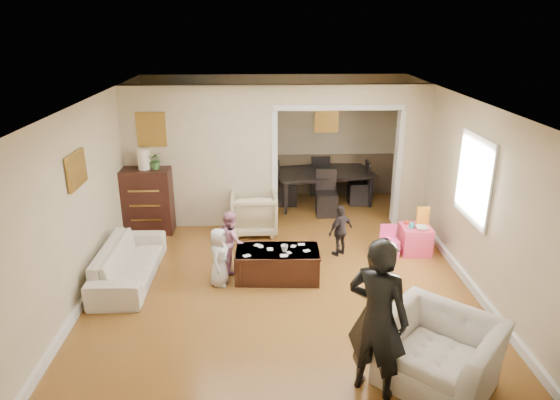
{
  "coord_description": "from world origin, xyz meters",
  "views": [
    {
      "loc": [
        -0.26,
        -6.96,
        3.66
      ],
      "look_at": [
        0.0,
        0.2,
        1.05
      ],
      "focal_mm": 31.86,
      "sensor_mm": 36.0,
      "label": 1
    }
  ],
  "objects_px": {
    "dining_table": "(323,188)",
    "child_toddler": "(340,231)",
    "armchair_back": "(254,212)",
    "adult_person": "(377,318)",
    "coffee_table": "(278,264)",
    "coffee_cup": "(284,248)",
    "child_kneel_b": "(231,241)",
    "table_lamp": "(144,159)",
    "dresser": "(148,201)",
    "play_table": "(415,239)",
    "sofa": "(129,263)",
    "child_kneel_a": "(219,257)",
    "cyan_cup": "(411,226)",
    "armchair_front": "(439,352)"
  },
  "relations": [
    {
      "from": "dresser",
      "to": "armchair_front",
      "type": "bearing_deg",
      "value": -46.88
    },
    {
      "from": "armchair_front",
      "to": "child_kneel_b",
      "type": "height_order",
      "value": "child_kneel_b"
    },
    {
      "from": "coffee_cup",
      "to": "adult_person",
      "type": "relative_size",
      "value": 0.06
    },
    {
      "from": "dresser",
      "to": "adult_person",
      "type": "height_order",
      "value": "adult_person"
    },
    {
      "from": "cyan_cup",
      "to": "child_kneel_b",
      "type": "bearing_deg",
      "value": -171.25
    },
    {
      "from": "dresser",
      "to": "child_kneel_a",
      "type": "relative_size",
      "value": 1.36
    },
    {
      "from": "child_toddler",
      "to": "coffee_table",
      "type": "bearing_deg",
      "value": -1.17
    },
    {
      "from": "play_table",
      "to": "dining_table",
      "type": "xyz_separation_m",
      "value": [
        -1.26,
        2.37,
        0.12
      ]
    },
    {
      "from": "dresser",
      "to": "coffee_table",
      "type": "bearing_deg",
      "value": -38.86
    },
    {
      "from": "table_lamp",
      "to": "adult_person",
      "type": "height_order",
      "value": "adult_person"
    },
    {
      "from": "dining_table",
      "to": "dresser",
      "type": "bearing_deg",
      "value": -169.15
    },
    {
      "from": "armchair_back",
      "to": "child_kneel_b",
      "type": "bearing_deg",
      "value": 74.88
    },
    {
      "from": "armchair_back",
      "to": "coffee_table",
      "type": "distance_m",
      "value": 1.78
    },
    {
      "from": "armchair_front",
      "to": "play_table",
      "type": "bearing_deg",
      "value": 119.76
    },
    {
      "from": "armchair_back",
      "to": "cyan_cup",
      "type": "bearing_deg",
      "value": 156.68
    },
    {
      "from": "armchair_back",
      "to": "coffee_table",
      "type": "relative_size",
      "value": 0.68
    },
    {
      "from": "cyan_cup",
      "to": "dining_table",
      "type": "distance_m",
      "value": 2.69
    },
    {
      "from": "armchair_back",
      "to": "child_kneel_b",
      "type": "distance_m",
      "value": 1.48
    },
    {
      "from": "table_lamp",
      "to": "coffee_table",
      "type": "distance_m",
      "value": 3.13
    },
    {
      "from": "coffee_cup",
      "to": "coffee_table",
      "type": "bearing_deg",
      "value": 153.43
    },
    {
      "from": "armchair_back",
      "to": "armchair_front",
      "type": "relative_size",
      "value": 0.72
    },
    {
      "from": "armchair_back",
      "to": "dresser",
      "type": "relative_size",
      "value": 0.7
    },
    {
      "from": "sofa",
      "to": "coffee_table",
      "type": "xyz_separation_m",
      "value": [
        2.2,
        -0.04,
        -0.04
      ]
    },
    {
      "from": "table_lamp",
      "to": "adult_person",
      "type": "xyz_separation_m",
      "value": [
        3.19,
        -4.27,
        -0.5
      ]
    },
    {
      "from": "play_table",
      "to": "child_kneel_a",
      "type": "distance_m",
      "value": 3.31
    },
    {
      "from": "coffee_cup",
      "to": "sofa",
      "type": "bearing_deg",
      "value": 177.75
    },
    {
      "from": "dining_table",
      "to": "armchair_front",
      "type": "bearing_deg",
      "value": -95.01
    },
    {
      "from": "play_table",
      "to": "adult_person",
      "type": "distance_m",
      "value": 3.58
    },
    {
      "from": "dresser",
      "to": "table_lamp",
      "type": "distance_m",
      "value": 0.77
    },
    {
      "from": "armchair_back",
      "to": "play_table",
      "type": "bearing_deg",
      "value": 158.34
    },
    {
      "from": "child_kneel_b",
      "to": "child_toddler",
      "type": "relative_size",
      "value": 1.12
    },
    {
      "from": "sofa",
      "to": "table_lamp",
      "type": "distance_m",
      "value": 2.1
    },
    {
      "from": "table_lamp",
      "to": "child_toddler",
      "type": "bearing_deg",
      "value": -18.04
    },
    {
      "from": "table_lamp",
      "to": "child_kneel_a",
      "type": "distance_m",
      "value": 2.61
    },
    {
      "from": "dining_table",
      "to": "child_toddler",
      "type": "relative_size",
      "value": 2.33
    },
    {
      "from": "dining_table",
      "to": "child_kneel_b",
      "type": "xyz_separation_m",
      "value": [
        -1.75,
        -2.87,
        0.13
      ]
    },
    {
      "from": "table_lamp",
      "to": "adult_person",
      "type": "distance_m",
      "value": 5.35
    },
    {
      "from": "armchair_back",
      "to": "adult_person",
      "type": "relative_size",
      "value": 0.48
    },
    {
      "from": "armchair_front",
      "to": "coffee_cup",
      "type": "distance_m",
      "value": 2.75
    },
    {
      "from": "sofa",
      "to": "armchair_back",
      "type": "xyz_separation_m",
      "value": [
        1.83,
        1.7,
        0.1
      ]
    },
    {
      "from": "table_lamp",
      "to": "play_table",
      "type": "height_order",
      "value": "table_lamp"
    },
    {
      "from": "table_lamp",
      "to": "dining_table",
      "type": "distance_m",
      "value": 3.72
    },
    {
      "from": "child_kneel_a",
      "to": "child_kneel_b",
      "type": "bearing_deg",
      "value": -5.14
    },
    {
      "from": "table_lamp",
      "to": "armchair_front",
      "type": "bearing_deg",
      "value": -46.88
    },
    {
      "from": "play_table",
      "to": "cyan_cup",
      "type": "relative_size",
      "value": 5.96
    },
    {
      "from": "cyan_cup",
      "to": "armchair_back",
      "type": "bearing_deg",
      "value": 159.1
    },
    {
      "from": "adult_person",
      "to": "child_toddler",
      "type": "distance_m",
      "value": 3.22
    },
    {
      "from": "dresser",
      "to": "adult_person",
      "type": "distance_m",
      "value": 5.33
    },
    {
      "from": "coffee_table",
      "to": "adult_person",
      "type": "distance_m",
      "value": 2.68
    },
    {
      "from": "sofa",
      "to": "dining_table",
      "type": "relative_size",
      "value": 0.94
    }
  ]
}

